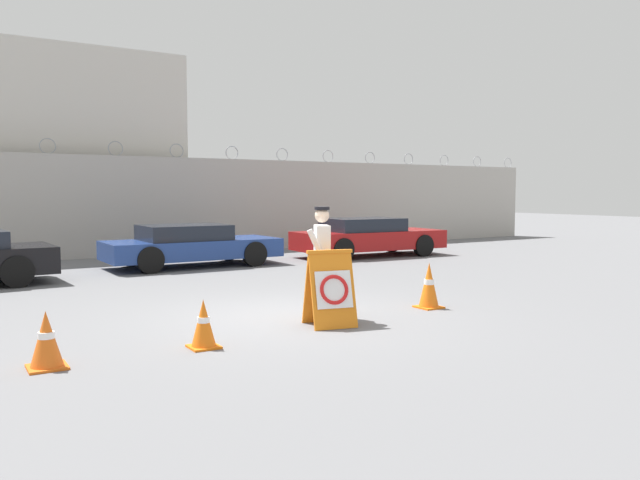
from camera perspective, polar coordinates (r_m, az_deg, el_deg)
The scene contains 10 objects.
ground_plane at distance 10.23m, azimuth -2.82°, elevation -6.99°, with size 90.00×90.00×0.00m, color slate.
perimeter_wall at distance 20.52m, azimuth -18.07°, elevation 2.95°, with size 36.00×0.30×3.61m.
building_block at distance 24.20m, azimuth -24.43°, elevation 7.10°, with size 8.70×6.41×6.67m.
barricade_sign at distance 9.41m, azimuth 0.97°, elevation -4.43°, with size 0.80×0.77×1.16m.
security_guard at distance 9.91m, azimuth 0.16°, elevation -1.48°, with size 0.57×0.61×1.79m.
traffic_cone_near at distance 11.06m, azimuth 9.93°, elevation -4.12°, with size 0.41×0.41×0.80m.
traffic_cone_mid at distance 8.28m, azimuth -10.61°, elevation -7.55°, with size 0.37×0.37×0.64m.
traffic_cone_far at distance 7.87m, azimuth -23.74°, elevation -8.37°, with size 0.43×0.43×0.67m.
parked_car_rear_sedan at distance 17.30m, azimuth -11.76°, elevation -0.45°, with size 4.65×2.01×1.15m.
parked_car_far_side at distance 19.71m, azimuth 4.39°, elevation 0.30°, with size 4.88×2.08×1.21m.
Camera 1 is at (-4.84, -8.79, 2.01)m, focal length 35.00 mm.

